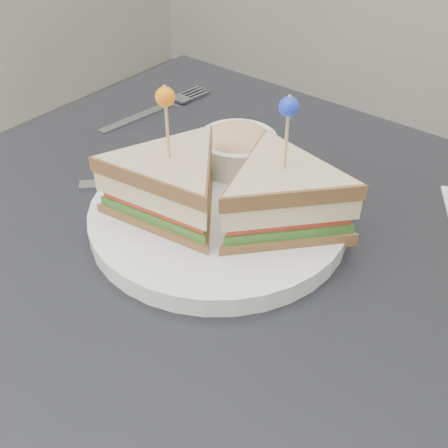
% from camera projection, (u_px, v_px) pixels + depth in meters
% --- Properties ---
extents(table, '(0.80, 0.80, 0.75)m').
position_uv_depth(table, '(211.00, 316.00, 0.61)').
color(table, black).
rests_on(table, ground).
extents(plate_meal, '(0.36, 0.36, 0.17)m').
position_uv_depth(plate_meal, '(225.00, 192.00, 0.59)').
color(plate_meal, white).
rests_on(plate_meal, table).
extents(cutlery_fork, '(0.04, 0.20, 0.01)m').
position_uv_depth(cutlery_fork, '(161.00, 107.00, 0.84)').
color(cutlery_fork, silver).
rests_on(cutlery_fork, table).
extents(cutlery_knife, '(0.18, 0.18, 0.01)m').
position_uv_depth(cutlery_knife, '(168.00, 180.00, 0.68)').
color(cutlery_knife, silver).
rests_on(cutlery_knife, table).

